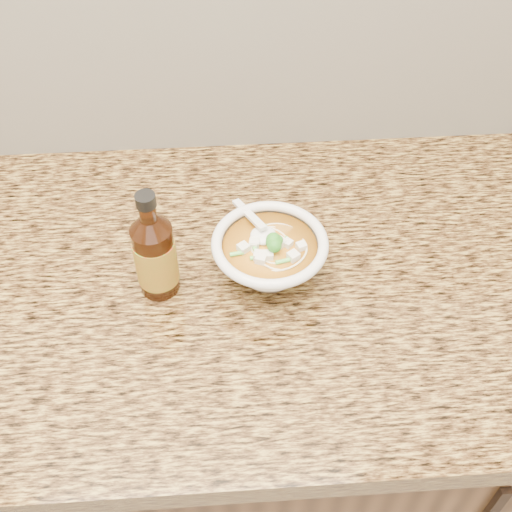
{
  "coord_description": "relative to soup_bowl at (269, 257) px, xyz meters",
  "views": [
    {
      "loc": [
        0.15,
        1.04,
        1.64
      ],
      "look_at": [
        0.19,
        1.66,
        0.94
      ],
      "focal_mm": 45.0,
      "sensor_mm": 36.0,
      "label": 1
    }
  ],
  "objects": [
    {
      "name": "cabinet",
      "position": [
        -0.21,
        0.01,
        -0.51
      ],
      "size": [
        4.0,
        0.65,
        0.86
      ],
      "primitive_type": "cube",
      "color": "black",
      "rests_on": "ground"
    },
    {
      "name": "hot_sauce_bottle",
      "position": [
        -0.16,
        -0.01,
        0.03
      ],
      "size": [
        0.07,
        0.07,
        0.18
      ],
      "rotation": [
        0.0,
        0.0,
        0.12
      ],
      "color": "#3F1A08",
      "rests_on": "counter_slab"
    },
    {
      "name": "counter_slab",
      "position": [
        -0.21,
        0.01,
        -0.06
      ],
      "size": [
        4.0,
        0.68,
        0.04
      ],
      "primitive_type": "cube",
      "color": "#A2833B",
      "rests_on": "cabinet"
    },
    {
      "name": "soup_bowl",
      "position": [
        0.0,
        0.0,
        0.0
      ],
      "size": [
        0.17,
        0.19,
        0.09
      ],
      "rotation": [
        0.0,
        0.0,
        0.1
      ],
      "color": "silver",
      "rests_on": "counter_slab"
    }
  ]
}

